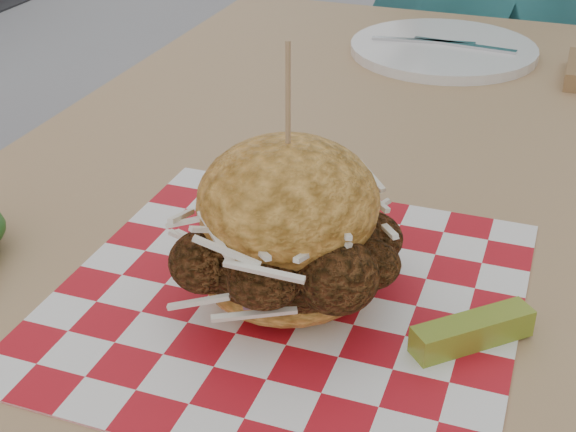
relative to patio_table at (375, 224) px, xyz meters
name	(u,v)px	position (x,y,z in m)	size (l,w,h in m)	color
patio_table	(375,224)	(0.00, 0.00, 0.00)	(0.80, 1.20, 0.75)	tan
patio_chair	(483,62)	(0.00, 0.95, -0.12)	(0.44, 0.45, 0.95)	tan
paper_liner	(288,296)	(-0.01, -0.27, 0.08)	(0.36, 0.36, 0.00)	red
sandwich	(288,233)	(-0.01, -0.27, 0.14)	(0.18, 0.18, 0.21)	gold
pickle_spear	(472,331)	(0.14, -0.28, 0.09)	(0.10, 0.02, 0.02)	olive
place_setting	(443,49)	(0.00, 0.38, 0.09)	(0.27, 0.27, 0.02)	white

